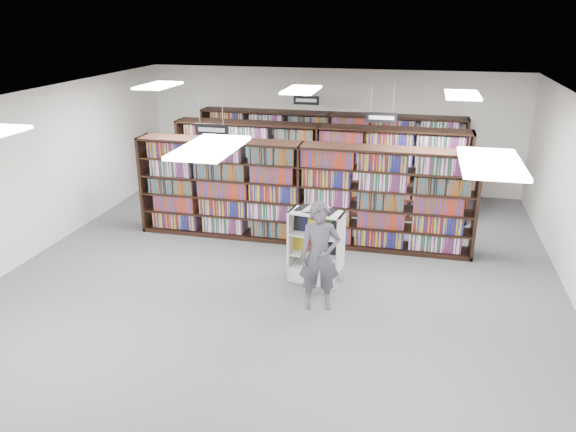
% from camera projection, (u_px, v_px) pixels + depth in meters
% --- Properties ---
extents(floor, '(12.00, 12.00, 0.00)m').
position_uv_depth(floor, '(277.00, 282.00, 10.11)').
color(floor, '#49494E').
rests_on(floor, ground).
extents(ceiling, '(10.00, 12.00, 0.10)m').
position_uv_depth(ceiling, '(276.00, 103.00, 9.01)').
color(ceiling, silver).
rests_on(ceiling, wall_back).
extents(wall_back, '(10.00, 0.10, 3.20)m').
position_uv_depth(wall_back, '(331.00, 130.00, 15.05)').
color(wall_back, silver).
rests_on(wall_back, ground).
extents(wall_left, '(0.10, 12.00, 3.20)m').
position_uv_depth(wall_left, '(21.00, 179.00, 10.63)').
color(wall_left, silver).
rests_on(wall_left, ground).
extents(bookshelf_row_near, '(7.00, 0.60, 2.10)m').
position_uv_depth(bookshelf_row_near, '(301.00, 194.00, 11.58)').
color(bookshelf_row_near, black).
rests_on(bookshelf_row_near, floor).
extents(bookshelf_row_mid, '(7.00, 0.60, 2.10)m').
position_uv_depth(bookshelf_row_mid, '(318.00, 169.00, 13.41)').
color(bookshelf_row_mid, black).
rests_on(bookshelf_row_mid, floor).
extents(bookshelf_row_far, '(7.00, 0.60, 2.10)m').
position_uv_depth(bookshelf_row_far, '(329.00, 152.00, 14.96)').
color(bookshelf_row_far, black).
rests_on(bookshelf_row_far, floor).
extents(aisle_sign_left, '(0.65, 0.02, 0.80)m').
position_uv_depth(aisle_sign_left, '(212.00, 129.00, 10.48)').
color(aisle_sign_left, '#B2B2B7').
rests_on(aisle_sign_left, ceiling).
extents(aisle_sign_right, '(0.65, 0.02, 0.80)m').
position_uv_depth(aisle_sign_right, '(381.00, 117.00, 11.67)').
color(aisle_sign_right, '#B2B2B7').
rests_on(aisle_sign_right, ceiling).
extents(aisle_sign_center, '(0.65, 0.02, 0.80)m').
position_uv_depth(aisle_sign_center, '(306.00, 99.00, 13.92)').
color(aisle_sign_center, '#B2B2B7').
rests_on(aisle_sign_center, ceiling).
extents(troffer_front_center, '(0.60, 1.20, 0.04)m').
position_uv_depth(troffer_front_center, '(210.00, 148.00, 6.28)').
color(troffer_front_center, white).
rests_on(troffer_front_center, ceiling).
extents(troffer_front_right, '(0.60, 1.20, 0.04)m').
position_uv_depth(troffer_front_right, '(491.00, 163.00, 5.64)').
color(troffer_front_right, white).
rests_on(troffer_front_right, ceiling).
extents(troffer_back_left, '(0.60, 1.20, 0.04)m').
position_uv_depth(troffer_back_left, '(158.00, 86.00, 11.50)').
color(troffer_back_left, white).
rests_on(troffer_back_left, ceiling).
extents(troffer_back_center, '(0.60, 1.20, 0.04)m').
position_uv_depth(troffer_back_center, '(301.00, 90.00, 10.85)').
color(troffer_back_center, white).
rests_on(troffer_back_center, ceiling).
extents(troffer_back_right, '(0.60, 1.20, 0.04)m').
position_uv_depth(troffer_back_right, '(462.00, 95.00, 10.21)').
color(troffer_back_right, white).
rests_on(troffer_back_right, ceiling).
extents(endcap_display, '(1.00, 0.59, 1.32)m').
position_uv_depth(endcap_display, '(316.00, 256.00, 10.07)').
color(endcap_display, silver).
rests_on(endcap_display, floor).
extents(open_book, '(0.75, 0.55, 0.13)m').
position_uv_depth(open_book, '(315.00, 209.00, 9.79)').
color(open_book, black).
rests_on(open_book, endcap_display).
extents(shopper, '(0.74, 0.58, 1.81)m').
position_uv_depth(shopper, '(320.00, 256.00, 8.97)').
color(shopper, '#514D58').
rests_on(shopper, floor).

